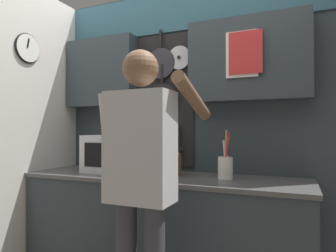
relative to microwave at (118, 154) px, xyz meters
The scene contains 7 objects.
base_cabinet_counter 0.74m from the microwave, ahead, with size 2.22×0.65×0.90m.
back_wall_unit 0.67m from the microwave, 30.43° to the left, with size 2.79×0.23×2.50m.
side_wall 0.85m from the microwave, 148.95° to the right, with size 0.07×1.60×2.50m.
microwave is the anchor object (origin of this frame).
knife_block 0.51m from the microwave, ahead, with size 0.13×0.16×0.25m.
utensil_crock 0.92m from the microwave, ahead, with size 0.11×0.11×0.36m.
person 0.87m from the microwave, 48.31° to the right, with size 0.54×0.66×1.72m.
Camera 1 is at (0.98, -2.14, 1.25)m, focal length 32.00 mm.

